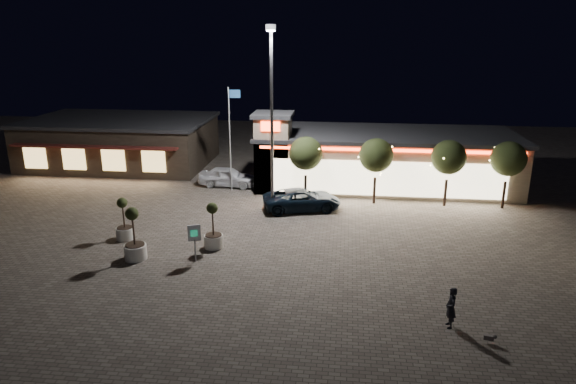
# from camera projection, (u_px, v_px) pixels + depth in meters

# --- Properties ---
(ground) EXTENTS (90.00, 90.00, 0.00)m
(ground) POSITION_uv_depth(u_px,v_px,m) (215.00, 261.00, 27.92)
(ground) COLOR #665C53
(ground) RESTS_ON ground
(retail_building) EXTENTS (20.40, 8.40, 6.10)m
(retail_building) POSITION_uv_depth(u_px,v_px,m) (379.00, 158.00, 41.18)
(retail_building) COLOR tan
(retail_building) RESTS_ON ground
(restaurant_building) EXTENTS (16.40, 11.00, 4.30)m
(restaurant_building) POSITION_uv_depth(u_px,v_px,m) (121.00, 141.00, 47.74)
(restaurant_building) COLOR #382D23
(restaurant_building) RESTS_ON ground
(floodlight_pole) EXTENTS (0.60, 0.40, 12.38)m
(floodlight_pole) POSITION_uv_depth(u_px,v_px,m) (272.00, 111.00, 33.16)
(floodlight_pole) COLOR gray
(floodlight_pole) RESTS_ON ground
(flagpole) EXTENTS (0.95, 0.10, 8.00)m
(flagpole) POSITION_uv_depth(u_px,v_px,m) (231.00, 130.00, 39.02)
(flagpole) COLOR white
(flagpole) RESTS_ON ground
(string_tree_a) EXTENTS (2.42, 2.42, 4.79)m
(string_tree_a) POSITION_uv_depth(u_px,v_px,m) (306.00, 154.00, 36.82)
(string_tree_a) COLOR #332319
(string_tree_a) RESTS_ON ground
(string_tree_b) EXTENTS (2.42, 2.42, 4.79)m
(string_tree_b) POSITION_uv_depth(u_px,v_px,m) (376.00, 155.00, 36.27)
(string_tree_b) COLOR #332319
(string_tree_b) RESTS_ON ground
(string_tree_c) EXTENTS (2.42, 2.42, 4.79)m
(string_tree_c) POSITION_uv_depth(u_px,v_px,m) (449.00, 157.00, 35.71)
(string_tree_c) COLOR #332319
(string_tree_c) RESTS_ON ground
(string_tree_d) EXTENTS (2.42, 2.42, 4.79)m
(string_tree_d) POSITION_uv_depth(u_px,v_px,m) (508.00, 159.00, 35.27)
(string_tree_d) COLOR #332319
(string_tree_d) RESTS_ON ground
(pickup_truck) EXTENTS (5.89, 3.89, 1.50)m
(pickup_truck) POSITION_uv_depth(u_px,v_px,m) (302.00, 200.00, 35.73)
(pickup_truck) COLOR black
(pickup_truck) RESTS_ON ground
(white_sedan) EXTENTS (4.68, 2.08, 1.56)m
(white_sedan) POSITION_uv_depth(u_px,v_px,m) (228.00, 177.00, 41.20)
(white_sedan) COLOR white
(white_sedan) RESTS_ON ground
(pedestrian) EXTENTS (0.51, 0.71, 1.81)m
(pedestrian) POSITION_uv_depth(u_px,v_px,m) (451.00, 308.00, 21.49)
(pedestrian) COLOR black
(pedestrian) RESTS_ON ground
(dog) EXTENTS (0.51, 0.24, 0.27)m
(dog) POSITION_uv_depth(u_px,v_px,m) (491.00, 337.00, 20.54)
(dog) COLOR #59514C
(dog) RESTS_ON ground
(planter_left) EXTENTS (1.06, 1.06, 2.61)m
(planter_left) POSITION_uv_depth(u_px,v_px,m) (125.00, 226.00, 30.71)
(planter_left) COLOR white
(planter_left) RESTS_ON ground
(planter_mid) EXTENTS (1.22, 1.22, 2.99)m
(planter_mid) POSITION_uv_depth(u_px,v_px,m) (135.00, 243.00, 27.97)
(planter_mid) COLOR white
(planter_mid) RESTS_ON ground
(planter_right) EXTENTS (1.11, 1.11, 2.72)m
(planter_right) POSITION_uv_depth(u_px,v_px,m) (213.00, 234.00, 29.49)
(planter_right) COLOR white
(planter_right) RESTS_ON ground
(valet_sign) EXTENTS (0.67, 0.31, 2.10)m
(valet_sign) POSITION_uv_depth(u_px,v_px,m) (194.00, 236.00, 27.50)
(valet_sign) COLOR gray
(valet_sign) RESTS_ON ground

